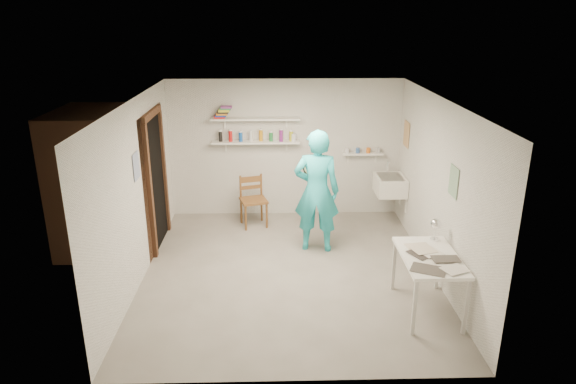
{
  "coord_description": "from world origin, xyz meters",
  "views": [
    {
      "loc": [
        -0.19,
        -6.41,
        3.44
      ],
      "look_at": [
        0.0,
        0.4,
        1.05
      ],
      "focal_mm": 32.0,
      "sensor_mm": 36.0,
      "label": 1
    }
  ],
  "objects_px": {
    "wooden_chair": "(254,200)",
    "belfast_sink": "(390,185)",
    "wall_clock": "(314,167)",
    "desk_lamp": "(436,224)",
    "work_table": "(427,283)",
    "man": "(317,191)"
  },
  "relations": [
    {
      "from": "man",
      "to": "desk_lamp",
      "type": "distance_m",
      "value": 1.91
    },
    {
      "from": "man",
      "to": "work_table",
      "type": "relative_size",
      "value": 1.7
    },
    {
      "from": "work_table",
      "to": "desk_lamp",
      "type": "distance_m",
      "value": 0.75
    },
    {
      "from": "man",
      "to": "belfast_sink",
      "type": "bearing_deg",
      "value": -136.19
    },
    {
      "from": "wooden_chair",
      "to": "desk_lamp",
      "type": "relative_size",
      "value": 6.58
    },
    {
      "from": "wooden_chair",
      "to": "belfast_sink",
      "type": "bearing_deg",
      "value": -15.56
    },
    {
      "from": "wall_clock",
      "to": "desk_lamp",
      "type": "relative_size",
      "value": 2.44
    },
    {
      "from": "wall_clock",
      "to": "desk_lamp",
      "type": "height_order",
      "value": "wall_clock"
    },
    {
      "from": "desk_lamp",
      "to": "wooden_chair",
      "type": "bearing_deg",
      "value": 136.33
    },
    {
      "from": "belfast_sink",
      "to": "wooden_chair",
      "type": "xyz_separation_m",
      "value": [
        -2.29,
        -0.01,
        -0.25
      ]
    },
    {
      "from": "belfast_sink",
      "to": "desk_lamp",
      "type": "distance_m",
      "value": 2.28
    },
    {
      "from": "wall_clock",
      "to": "wooden_chair",
      "type": "xyz_separation_m",
      "value": [
        -0.95,
        0.72,
        -0.79
      ]
    },
    {
      "from": "wall_clock",
      "to": "work_table",
      "type": "distance_m",
      "value": 2.49
    },
    {
      "from": "wooden_chair",
      "to": "wall_clock",
      "type": "bearing_deg",
      "value": -53.02
    },
    {
      "from": "work_table",
      "to": "desk_lamp",
      "type": "height_order",
      "value": "desk_lamp"
    },
    {
      "from": "wall_clock",
      "to": "work_table",
      "type": "bearing_deg",
      "value": -49.98
    },
    {
      "from": "wooden_chair",
      "to": "work_table",
      "type": "distance_m",
      "value": 3.47
    },
    {
      "from": "wooden_chair",
      "to": "work_table",
      "type": "xyz_separation_m",
      "value": [
        2.18,
        -2.7,
        -0.09
      ]
    },
    {
      "from": "man",
      "to": "wooden_chair",
      "type": "bearing_deg",
      "value": -35.76
    },
    {
      "from": "desk_lamp",
      "to": "belfast_sink",
      "type": "bearing_deg",
      "value": 91.8
    },
    {
      "from": "man",
      "to": "wall_clock",
      "type": "relative_size",
      "value": 5.56
    },
    {
      "from": "belfast_sink",
      "to": "work_table",
      "type": "xyz_separation_m",
      "value": [
        -0.11,
        -2.71,
        -0.33
      ]
    }
  ]
}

